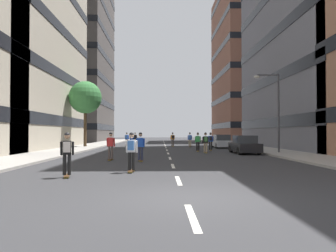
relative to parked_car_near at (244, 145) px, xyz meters
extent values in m
plane|color=#333335|center=(-6.40, 8.93, -0.70)|extent=(159.66, 159.66, 0.00)
cube|color=#9E9991|center=(-15.93, 12.25, -0.63)|extent=(3.87, 73.18, 0.14)
cube|color=#9E9991|center=(3.13, 12.25, -0.63)|extent=(3.87, 73.18, 0.14)
cube|color=silver|center=(-6.40, -19.68, -0.70)|extent=(0.16, 2.20, 0.01)
cube|color=silver|center=(-6.40, -14.68, -0.70)|extent=(0.16, 2.20, 0.01)
cube|color=silver|center=(-6.40, -9.68, -0.70)|extent=(0.16, 2.20, 0.01)
cube|color=silver|center=(-6.40, -4.68, -0.70)|extent=(0.16, 2.20, 0.01)
cube|color=silver|center=(-6.40, 0.32, -0.70)|extent=(0.16, 2.20, 0.01)
cube|color=silver|center=(-6.40, 5.32, -0.70)|extent=(0.16, 2.20, 0.01)
cube|color=silver|center=(-6.40, 10.32, -0.70)|extent=(0.16, 2.20, 0.01)
cube|color=silver|center=(-6.40, 15.32, -0.70)|extent=(0.16, 2.20, 0.01)
cube|color=silver|center=(-6.40, 20.32, -0.70)|extent=(0.16, 2.20, 0.01)
cube|color=silver|center=(-6.40, 25.32, -0.70)|extent=(0.16, 2.20, 0.01)
cube|color=silver|center=(-6.40, 30.32, -0.70)|extent=(0.16, 2.20, 0.01)
cube|color=silver|center=(-6.40, 35.32, -0.70)|extent=(0.16, 2.20, 0.01)
cube|color=silver|center=(-6.40, 40.32, -0.70)|extent=(0.16, 2.20, 0.01)
cube|color=#4C4744|center=(-25.79, 37.68, 15.62)|extent=(15.84, 19.93, 32.64)
cube|color=black|center=(-25.79, 37.68, 2.10)|extent=(15.96, 20.05, 1.10)
cube|color=black|center=(-25.79, 37.68, 6.76)|extent=(15.96, 20.05, 1.10)
cube|color=black|center=(-25.79, 37.68, 11.42)|extent=(15.96, 20.05, 1.10)
cube|color=black|center=(-25.79, 37.68, 16.09)|extent=(15.96, 20.05, 1.10)
cube|color=black|center=(-25.79, 37.68, 20.75)|extent=(15.96, 20.05, 1.10)
cube|color=black|center=(-25.79, 37.68, 25.41)|extent=(15.96, 20.05, 1.10)
cube|color=brown|center=(12.99, 37.68, 14.87)|extent=(15.84, 20.02, 31.15)
cube|color=black|center=(12.99, 37.68, 2.42)|extent=(15.96, 20.14, 1.10)
cube|color=black|center=(12.99, 37.68, 7.61)|extent=(15.96, 20.14, 1.10)
cube|color=black|center=(12.99, 37.68, 12.80)|extent=(15.96, 20.14, 1.10)
cube|color=black|center=(12.99, 37.68, 17.99)|extent=(15.96, 20.14, 1.10)
cube|color=black|center=(12.99, 37.68, 23.18)|extent=(15.96, 20.14, 1.10)
cube|color=black|center=(12.99, 37.68, 28.37)|extent=(15.96, 20.14, 1.10)
cube|color=black|center=(0.00, 0.04, -0.17)|extent=(1.80, 4.40, 0.70)
cube|color=#2D3338|center=(0.00, -0.11, 0.50)|extent=(1.60, 2.10, 0.64)
cylinder|color=black|center=(-0.80, 1.49, -0.38)|extent=(0.22, 0.64, 0.64)
cylinder|color=black|center=(0.80, 1.49, -0.38)|extent=(0.22, 0.64, 0.64)
cylinder|color=black|center=(-0.80, -1.41, -0.38)|extent=(0.22, 0.64, 0.64)
cylinder|color=black|center=(0.80, -1.41, -0.38)|extent=(0.22, 0.64, 0.64)
cube|color=#B2B7BF|center=(0.00, 9.84, -0.17)|extent=(1.80, 4.40, 0.70)
cube|color=#2D3338|center=(0.00, 9.69, 0.50)|extent=(1.60, 2.10, 0.64)
cylinder|color=black|center=(-0.80, 11.29, -0.38)|extent=(0.22, 0.64, 0.64)
cylinder|color=black|center=(0.80, 11.29, -0.38)|extent=(0.22, 0.64, 0.64)
cylinder|color=black|center=(-0.80, 8.39, -0.38)|extent=(0.22, 0.64, 0.64)
cylinder|color=black|center=(0.80, 8.39, -0.38)|extent=(0.22, 0.64, 0.64)
cylinder|color=#4C3823|center=(-15.93, 11.12, 1.66)|extent=(0.36, 0.36, 4.44)
sphere|color=#387A3D|center=(-15.93, 11.12, 5.22)|extent=(3.83, 3.83, 3.83)
cylinder|color=#3F3F44|center=(2.75, -0.45, 2.69)|extent=(0.16, 0.16, 6.50)
cylinder|color=#3F3F44|center=(1.85, -0.45, 5.84)|extent=(1.80, 0.10, 0.10)
ellipsoid|color=silver|center=(0.95, -0.45, 5.69)|extent=(0.50, 0.30, 0.24)
cube|color=brown|center=(-11.42, 14.78, -0.62)|extent=(0.37, 0.92, 0.02)
cylinder|color=#D8BF4C|center=(-11.36, 15.09, -0.66)|extent=(0.19, 0.10, 0.07)
cylinder|color=#D8BF4C|center=(-11.48, 14.46, -0.66)|extent=(0.19, 0.10, 0.07)
cylinder|color=tan|center=(-11.51, 14.79, -0.21)|extent=(0.16, 0.16, 0.80)
cylinder|color=tan|center=(-11.33, 14.76, -0.21)|extent=(0.16, 0.16, 0.80)
cube|color=blue|center=(-11.42, 14.78, 0.47)|extent=(0.35, 0.26, 0.55)
cylinder|color=blue|center=(-11.62, 14.87, 0.44)|extent=(0.13, 0.24, 0.55)
cylinder|color=blue|center=(-11.19, 14.78, 0.44)|extent=(0.13, 0.24, 0.55)
sphere|color=tan|center=(-11.41, 14.80, 0.92)|extent=(0.22, 0.22, 0.22)
sphere|color=black|center=(-11.41, 14.80, 0.97)|extent=(0.21, 0.21, 0.21)
cube|color=#3F72BF|center=(-11.45, 14.60, 0.50)|extent=(0.29, 0.21, 0.40)
cube|color=brown|center=(-8.35, -12.27, -0.62)|extent=(0.27, 0.91, 0.02)
cylinder|color=#D8BF4C|center=(-8.32, -11.95, -0.66)|extent=(0.19, 0.08, 0.07)
cylinder|color=#D8BF4C|center=(-8.37, -12.59, -0.66)|extent=(0.19, 0.08, 0.07)
cylinder|color=black|center=(-8.43, -12.26, -0.21)|extent=(0.15, 0.15, 0.80)
cylinder|color=black|center=(-8.26, -12.27, -0.21)|extent=(0.15, 0.15, 0.80)
cube|color=white|center=(-8.35, -12.27, 0.47)|extent=(0.34, 0.23, 0.55)
cylinder|color=white|center=(-8.56, -12.20, 0.44)|extent=(0.11, 0.24, 0.55)
cylinder|color=white|center=(-8.12, -12.23, 0.44)|extent=(0.11, 0.24, 0.55)
sphere|color=tan|center=(-8.34, -12.25, 0.92)|extent=(0.22, 0.22, 0.22)
sphere|color=black|center=(-8.34, -12.25, 0.97)|extent=(0.21, 0.21, 0.21)
cube|color=#3F72BF|center=(-8.36, -12.45, 0.50)|extent=(0.27, 0.18, 0.40)
cube|color=brown|center=(-3.43, 12.25, -0.62)|extent=(0.30, 0.92, 0.02)
cylinder|color=#D8BF4C|center=(-3.40, 12.57, -0.66)|extent=(0.19, 0.09, 0.07)
cylinder|color=#D8BF4C|center=(-3.47, 11.93, -0.66)|extent=(0.19, 0.09, 0.07)
cylinder|color=tan|center=(-3.52, 12.26, -0.21)|extent=(0.15, 0.15, 0.80)
cylinder|color=tan|center=(-3.34, 12.24, -0.21)|extent=(0.15, 0.15, 0.80)
cube|color=blue|center=(-3.43, 12.25, 0.47)|extent=(0.34, 0.23, 0.55)
cylinder|color=blue|center=(-3.65, 12.32, 0.44)|extent=(0.11, 0.24, 0.55)
cylinder|color=blue|center=(-3.21, 12.27, 0.44)|extent=(0.11, 0.24, 0.55)
sphere|color=tan|center=(-3.43, 12.27, 0.92)|extent=(0.22, 0.22, 0.22)
sphere|color=black|center=(-3.43, 12.27, 0.97)|extent=(0.21, 0.21, 0.21)
cube|color=#3F72BF|center=(-3.45, 12.07, 0.50)|extent=(0.28, 0.19, 0.40)
cube|color=brown|center=(-3.18, 0.64, -0.62)|extent=(0.22, 0.90, 0.02)
cylinder|color=#D8BF4C|center=(-3.19, 0.96, -0.66)|extent=(0.18, 0.07, 0.07)
cylinder|color=#D8BF4C|center=(-3.17, 0.32, -0.66)|extent=(0.18, 0.07, 0.07)
cylinder|color=tan|center=(-3.27, 0.64, -0.21)|extent=(0.14, 0.14, 0.80)
cylinder|color=tan|center=(-3.09, 0.64, -0.21)|extent=(0.14, 0.14, 0.80)
cube|color=black|center=(-3.18, 0.64, 0.47)|extent=(0.32, 0.21, 0.55)
cylinder|color=black|center=(-3.40, 0.69, 0.44)|extent=(0.09, 0.23, 0.55)
cylinder|color=black|center=(-2.96, 0.70, 0.44)|extent=(0.09, 0.23, 0.55)
sphere|color=#997051|center=(-3.18, 0.66, 0.92)|extent=(0.22, 0.22, 0.22)
sphere|color=black|center=(-3.18, 0.66, 0.97)|extent=(0.21, 0.21, 0.21)
cube|color=#4C8C4C|center=(-3.18, 0.46, 0.50)|extent=(0.26, 0.17, 0.40)
cube|color=brown|center=(-10.28, 9.52, -0.62)|extent=(0.39, 0.92, 0.02)
cylinder|color=#D8BF4C|center=(-10.21, 9.83, -0.66)|extent=(0.19, 0.11, 0.07)
cylinder|color=#D8BF4C|center=(-10.35, 9.20, -0.66)|extent=(0.19, 0.11, 0.07)
cylinder|color=#2D334C|center=(-10.37, 9.54, -0.21)|extent=(0.17, 0.17, 0.80)
cylinder|color=#2D334C|center=(-10.19, 9.50, -0.21)|extent=(0.17, 0.17, 0.80)
cube|color=blue|center=(-10.28, 9.52, 0.47)|extent=(0.36, 0.27, 0.55)
cylinder|color=blue|center=(-10.49, 9.61, 0.44)|extent=(0.14, 0.24, 0.55)
cylinder|color=blue|center=(-10.06, 9.52, 0.44)|extent=(0.14, 0.24, 0.55)
sphere|color=beige|center=(-10.28, 9.54, 0.92)|extent=(0.22, 0.22, 0.22)
sphere|color=black|center=(-10.28, 9.54, 0.97)|extent=(0.21, 0.21, 0.21)
cube|color=brown|center=(-3.57, 2.97, -0.62)|extent=(0.35, 0.92, 0.02)
cylinder|color=#D8BF4C|center=(-3.51, 3.29, -0.66)|extent=(0.19, 0.10, 0.07)
cylinder|color=#D8BF4C|center=(-3.62, 2.66, -0.66)|extent=(0.19, 0.10, 0.07)
cylinder|color=black|center=(-3.66, 2.99, -0.21)|extent=(0.16, 0.16, 0.80)
cylinder|color=black|center=(-3.48, 2.96, -0.21)|extent=(0.16, 0.16, 0.80)
cube|color=green|center=(-3.57, 2.97, 0.47)|extent=(0.35, 0.25, 0.55)
cylinder|color=green|center=(-3.78, 3.06, 0.44)|extent=(0.13, 0.24, 0.55)
cylinder|color=green|center=(-3.34, 2.98, 0.44)|extent=(0.13, 0.24, 0.55)
sphere|color=tan|center=(-3.56, 2.99, 0.92)|extent=(0.22, 0.22, 0.22)
sphere|color=black|center=(-3.56, 2.99, 0.97)|extent=(0.21, 0.21, 0.21)
cube|color=brown|center=(-10.75, -13.77, -0.62)|extent=(0.40, 0.92, 0.02)
cylinder|color=#D8BF4C|center=(-10.82, -13.45, -0.66)|extent=(0.19, 0.11, 0.07)
cylinder|color=#D8BF4C|center=(-10.67, -14.08, -0.66)|extent=(0.19, 0.11, 0.07)
cylinder|color=black|center=(-10.83, -13.79, -0.21)|extent=(0.17, 0.17, 0.80)
cylinder|color=black|center=(-10.66, -13.75, -0.21)|extent=(0.17, 0.17, 0.80)
cube|color=black|center=(-10.75, -13.77, 0.47)|extent=(0.36, 0.27, 0.55)
cylinder|color=black|center=(-10.97, -13.77, 0.44)|extent=(0.14, 0.24, 0.55)
cylinder|color=black|center=(-10.54, -13.67, 0.44)|extent=(0.14, 0.24, 0.55)
sphere|color=#997051|center=(-10.75, -13.75, 0.92)|extent=(0.22, 0.22, 0.22)
sphere|color=black|center=(-10.75, -13.75, 0.97)|extent=(0.21, 0.21, 0.21)
cube|color=beige|center=(-10.71, -13.94, 0.50)|extent=(0.29, 0.22, 0.40)
cube|color=brown|center=(-10.22, -6.19, -0.62)|extent=(0.24, 0.91, 0.02)
cylinder|color=#D8BF4C|center=(-10.20, -5.87, -0.66)|extent=(0.18, 0.08, 0.07)
cylinder|color=#D8BF4C|center=(-10.23, -6.51, -0.66)|extent=(0.18, 0.08, 0.07)
cylinder|color=#594C47|center=(-10.31, -6.19, -0.21)|extent=(0.15, 0.15, 0.80)
cylinder|color=#594C47|center=(-10.13, -6.20, -0.21)|extent=(0.15, 0.15, 0.80)
cube|color=red|center=(-10.22, -6.19, 0.47)|extent=(0.33, 0.21, 0.55)
cylinder|color=red|center=(-10.43, -6.13, 0.44)|extent=(0.10, 0.23, 0.55)
cylinder|color=red|center=(-9.99, -6.15, 0.44)|extent=(0.10, 0.23, 0.55)
sphere|color=tan|center=(-10.22, -6.17, 0.92)|extent=(0.22, 0.22, 0.22)
sphere|color=black|center=(-10.22, -6.17, 0.97)|extent=(0.21, 0.21, 0.21)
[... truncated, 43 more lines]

